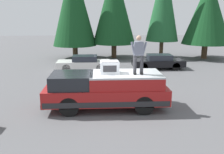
{
  "coord_description": "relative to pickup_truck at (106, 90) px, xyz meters",
  "views": [
    {
      "loc": [
        -10.83,
        0.62,
        4.14
      ],
      "look_at": [
        0.6,
        -0.03,
        1.35
      ],
      "focal_mm": 40.23,
      "sensor_mm": 36.0,
      "label": 1
    }
  ],
  "objects": [
    {
      "name": "ground_plane",
      "position": [
        -0.1,
        -0.27,
        -0.87
      ],
      "size": [
        90.0,
        90.0,
        0.0
      ],
      "primitive_type": "plane",
      "color": "#565659"
    },
    {
      "name": "pickup_truck",
      "position": [
        0.0,
        0.0,
        0.0
      ],
      "size": [
        2.01,
        5.54,
        1.65
      ],
      "color": "maroon",
      "rests_on": "ground"
    },
    {
      "name": "compressor_unit",
      "position": [
        0.03,
        -0.16,
        1.05
      ],
      "size": [
        0.65,
        0.84,
        0.56
      ],
      "color": "silver",
      "rests_on": "pickup_truck"
    },
    {
      "name": "person_on_truck_bed",
      "position": [
        -0.25,
        -1.4,
        1.68
      ],
      "size": [
        0.29,
        0.72,
        1.69
      ],
      "color": "#333338",
      "rests_on": "pickup_truck"
    },
    {
      "name": "parked_car_black",
      "position": [
        8.65,
        -4.47,
        -0.29
      ],
      "size": [
        1.64,
        4.1,
        1.16
      ],
      "color": "black",
      "rests_on": "ground"
    },
    {
      "name": "parked_car_white",
      "position": [
        8.4,
        1.45,
        -0.29
      ],
      "size": [
        1.64,
        4.1,
        1.16
      ],
      "color": "white",
      "rests_on": "ground"
    },
    {
      "name": "conifer_far_left",
      "position": [
        13.44,
        -10.27,
        3.73
      ],
      "size": [
        4.64,
        4.64,
        7.78
      ],
      "color": "#4C3826",
      "rests_on": "ground"
    },
    {
      "name": "conifer_left",
      "position": [
        14.15,
        -6.07,
        4.75
      ],
      "size": [
        3.22,
        3.22,
        9.57
      ],
      "color": "#4C3826",
      "rests_on": "ground"
    },
    {
      "name": "conifer_center_left",
      "position": [
        14.5,
        -1.28,
        4.35
      ],
      "size": [
        4.26,
        4.26,
        9.04
      ],
      "color": "#4C3826",
      "rests_on": "ground"
    },
    {
      "name": "conifer_center_right",
      "position": [
        14.34,
        2.63,
        4.46
      ],
      "size": [
        4.26,
        4.26,
        9.4
      ],
      "color": "#4C3826",
      "rests_on": "ground"
    }
  ]
}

